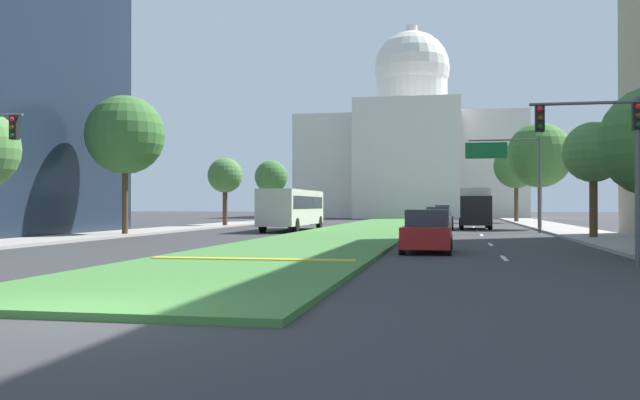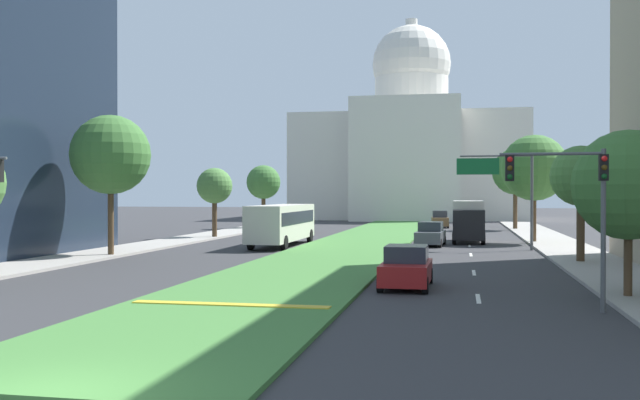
# 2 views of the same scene
# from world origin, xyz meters

# --- Properties ---
(ground_plane) EXTENTS (260.00, 260.00, 0.00)m
(ground_plane) POSITION_xyz_m (0.00, 48.94, 0.00)
(ground_plane) COLOR #333335
(grass_median) EXTENTS (7.39, 88.10, 0.14)m
(grass_median) POSITION_xyz_m (0.00, 44.05, 0.07)
(grass_median) COLOR #427A38
(grass_median) RESTS_ON ground_plane
(median_curb_nose) EXTENTS (6.65, 0.50, 0.04)m
(median_curb_nose) POSITION_xyz_m (0.00, 10.72, 0.16)
(median_curb_nose) COLOR gold
(median_curb_nose) RESTS_ON grass_median
(lane_dashes_right) EXTENTS (0.16, 36.67, 0.01)m
(lane_dashes_right) POSITION_xyz_m (8.01, 32.38, 0.00)
(lane_dashes_right) COLOR silver
(lane_dashes_right) RESTS_ON ground_plane
(sidewalk_left) EXTENTS (4.00, 88.10, 0.15)m
(sidewalk_left) POSITION_xyz_m (-14.32, 39.16, 0.07)
(sidewalk_left) COLOR #9E9991
(sidewalk_left) RESTS_ON ground_plane
(sidewalk_right) EXTENTS (4.00, 88.10, 0.15)m
(sidewalk_right) POSITION_xyz_m (14.32, 39.16, 0.07)
(sidewalk_right) COLOR #9E9991
(sidewalk_right) RESTS_ON ground_plane
(capitol_building) EXTENTS (33.65, 25.49, 30.18)m
(capitol_building) POSITION_xyz_m (0.00, 97.01, 10.04)
(capitol_building) COLOR silver
(capitol_building) RESTS_ON ground_plane
(traffic_light_near_right) EXTENTS (3.34, 0.35, 5.20)m
(traffic_light_near_right) POSITION_xyz_m (10.97, 12.37, 3.80)
(traffic_light_near_right) COLOR #515456
(traffic_light_near_right) RESTS_ON ground_plane
(overhead_guide_sign) EXTENTS (5.02, 0.20, 6.50)m
(overhead_guide_sign) POSITION_xyz_m (10.23, 37.75, 4.62)
(overhead_guide_sign) COLOR #515456
(overhead_guide_sign) RESTS_ON ground_plane
(street_tree_right_near) EXTENTS (3.92, 3.92, 6.05)m
(street_tree_right_near) POSITION_xyz_m (13.22, 15.45, 4.08)
(street_tree_right_near) COLOR #4C3823
(street_tree_right_near) RESTS_ON ground_plane
(street_tree_left_mid) EXTENTS (4.72, 4.72, 8.45)m
(street_tree_left_mid) POSITION_xyz_m (-13.06, 27.81, 6.07)
(street_tree_left_mid) COLOR #4C3823
(street_tree_left_mid) RESTS_ON ground_plane
(street_tree_right_mid) EXTENTS (3.26, 3.26, 6.36)m
(street_tree_right_mid) POSITION_xyz_m (13.70, 28.79, 4.67)
(street_tree_right_mid) COLOR #4C3823
(street_tree_right_mid) RESTS_ON ground_plane
(street_tree_left_far) EXTENTS (2.99, 2.99, 5.93)m
(street_tree_left_far) POSITION_xyz_m (-12.91, 45.69, 4.37)
(street_tree_left_far) COLOR #4C3823
(street_tree_left_far) RESTS_ON ground_plane
(street_tree_right_far) EXTENTS (5.00, 5.00, 8.22)m
(street_tree_right_far) POSITION_xyz_m (12.85, 44.71, 5.71)
(street_tree_right_far) COLOR #4C3823
(street_tree_right_far) RESTS_ON ground_plane
(street_tree_left_distant) EXTENTS (3.63, 3.63, 6.81)m
(street_tree_left_distant) POSITION_xyz_m (-13.38, 62.59, 4.95)
(street_tree_left_distant) COLOR #4C3823
(street_tree_left_distant) RESTS_ON ground_plane
(street_tree_right_distant) EXTENTS (4.73, 4.73, 8.39)m
(street_tree_right_distant) POSITION_xyz_m (12.91, 64.77, 6.00)
(street_tree_right_distant) COLOR #4C3823
(street_tree_right_distant) RESTS_ON ground_plane
(sedan_lead_stopped) EXTENTS (1.97, 4.15, 1.69)m
(sedan_lead_stopped) POSITION_xyz_m (5.25, 17.25, 0.79)
(sedan_lead_stopped) COLOR maroon
(sedan_lead_stopped) RESTS_ON ground_plane
(sedan_midblock) EXTENTS (2.15, 4.32, 1.74)m
(sedan_midblock) POSITION_xyz_m (5.24, 40.55, 0.81)
(sedan_midblock) COLOR #4C5156
(sedan_midblock) RESTS_ON ground_plane
(sedan_distant) EXTENTS (2.00, 4.46, 1.68)m
(sedan_distant) POSITION_xyz_m (-7.83, 55.61, 0.79)
(sedan_distant) COLOR brown
(sedan_distant) RESTS_ON ground_plane
(sedan_far_horizon) EXTENTS (2.11, 4.61, 1.86)m
(sedan_far_horizon) POSITION_xyz_m (5.11, 68.86, 0.86)
(sedan_far_horizon) COLOR brown
(sedan_far_horizon) RESTS_ON ground_plane
(box_truck_delivery) EXTENTS (2.40, 6.40, 3.20)m
(box_truck_delivery) POSITION_xyz_m (7.97, 44.87, 1.68)
(box_truck_delivery) COLOR black
(box_truck_delivery) RESTS_ON ground_plane
(city_bus) EXTENTS (2.62, 11.00, 2.95)m
(city_bus) POSITION_xyz_m (-5.25, 38.41, 1.77)
(city_bus) COLOR beige
(city_bus) RESTS_ON ground_plane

